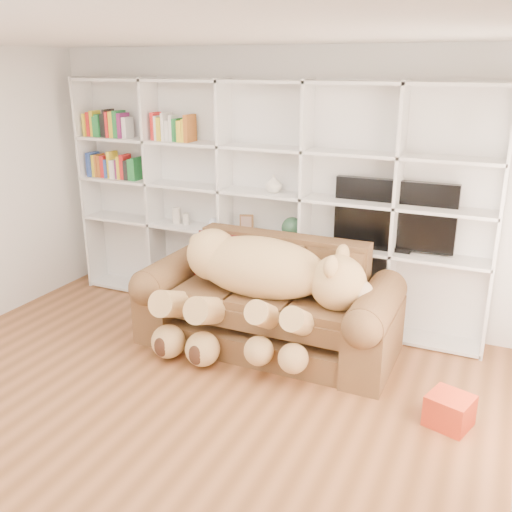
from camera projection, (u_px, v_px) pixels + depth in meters
The scene contains 15 objects.
floor at pixel (136, 431), 4.13m from camera, with size 5.00×5.00×0.00m, color brown.
ceiling at pixel (104, 32), 3.27m from camera, with size 5.00×5.00×0.00m, color white.
wall_back at pixel (272, 184), 5.86m from camera, with size 5.00×0.02×2.70m, color white.
bookshelf at pixel (245, 189), 5.85m from camera, with size 4.43×0.35×2.40m.
sofa at pixel (269, 308), 5.30m from camera, with size 2.35×1.01×0.99m.
teddy_bear at pixel (257, 282), 5.04m from camera, with size 1.85×0.99×1.07m.
throw_pillow at pixel (220, 257), 5.56m from camera, with size 0.47×0.15×0.47m, color #4F0D0D.
gift_box at pixel (449, 411), 4.16m from camera, with size 0.30×0.28×0.24m, color red.
tv at pixel (394, 216), 5.28m from camera, with size 1.12×0.18×0.66m.
picture_frame at pixel (247, 223), 5.89m from camera, with size 0.14×0.03×0.18m, color brown.
green_vase at pixel (292, 228), 5.69m from camera, with size 0.22×0.22×0.22m, color #2F5C3F.
figurine_tall at pixel (176, 216), 6.23m from camera, with size 0.09×0.09×0.18m, color silver.
figurine_short at pixel (186, 219), 6.19m from camera, with size 0.07×0.07×0.13m, color silver.
snow_globe at pixel (213, 223), 6.06m from camera, with size 0.11×0.11×0.11m, color white.
shelf_vase at pixel (274, 184), 5.63m from camera, with size 0.17×0.17×0.18m, color white.
Camera 1 is at (2.25, -2.83, 2.52)m, focal length 40.00 mm.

